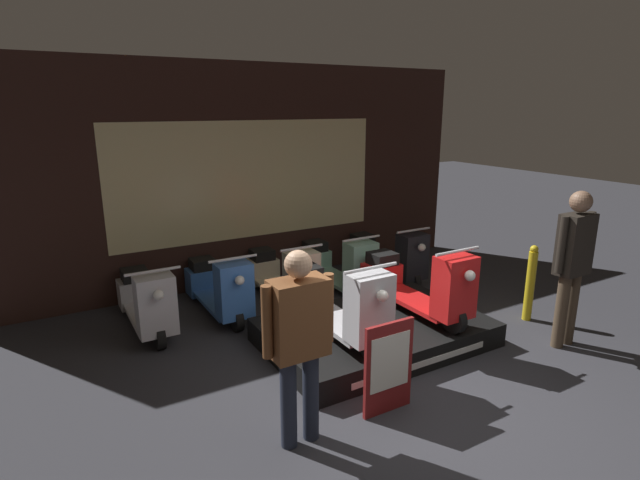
{
  "coord_description": "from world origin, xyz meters",
  "views": [
    {
      "loc": [
        -2.77,
        -2.73,
        2.6
      ],
      "look_at": [
        0.14,
        2.28,
        1.04
      ],
      "focal_mm": 28.0,
      "sensor_mm": 36.0,
      "label": 1
    }
  ],
  "objects_px": {
    "scooter_display_left": "(337,303)",
    "scooter_backrow_4": "(387,257)",
    "scooter_backrow_0": "(146,301)",
    "scooter_backrow_3": "(338,266)",
    "scooter_backrow_1": "(219,288)",
    "scooter_backrow_2": "(282,276)",
    "street_bollard": "(530,283)",
    "person_left_browsing": "(299,334)",
    "scooter_display_right": "(417,284)",
    "price_sign_board": "(389,367)",
    "person_right_browsing": "(573,258)"
  },
  "relations": [
    {
      "from": "scooter_display_left",
      "to": "scooter_backrow_4",
      "type": "height_order",
      "value": "scooter_display_left"
    },
    {
      "from": "scooter_backrow_0",
      "to": "scooter_backrow_3",
      "type": "distance_m",
      "value": 2.69
    },
    {
      "from": "scooter_backrow_1",
      "to": "scooter_backrow_2",
      "type": "height_order",
      "value": "same"
    },
    {
      "from": "scooter_backrow_3",
      "to": "street_bollard",
      "type": "distance_m",
      "value": 2.58
    },
    {
      "from": "scooter_backrow_2",
      "to": "person_left_browsing",
      "type": "bearing_deg",
      "value": -113.31
    },
    {
      "from": "scooter_display_right",
      "to": "scooter_backrow_3",
      "type": "distance_m",
      "value": 1.75
    },
    {
      "from": "scooter_display_left",
      "to": "scooter_display_right",
      "type": "relative_size",
      "value": 1.0
    },
    {
      "from": "scooter_backrow_0",
      "to": "person_left_browsing",
      "type": "bearing_deg",
      "value": -77.72
    },
    {
      "from": "scooter_backrow_4",
      "to": "scooter_display_right",
      "type": "bearing_deg",
      "value": -117.77
    },
    {
      "from": "price_sign_board",
      "to": "street_bollard",
      "type": "bearing_deg",
      "value": 13.98
    },
    {
      "from": "scooter_backrow_0",
      "to": "scooter_backrow_1",
      "type": "xyz_separation_m",
      "value": [
        0.9,
        0.0,
        0.0
      ]
    },
    {
      "from": "scooter_backrow_4",
      "to": "person_right_browsing",
      "type": "bearing_deg",
      "value": -82.92
    },
    {
      "from": "scooter_backrow_3",
      "to": "scooter_backrow_4",
      "type": "relative_size",
      "value": 1.0
    },
    {
      "from": "scooter_display_left",
      "to": "person_left_browsing",
      "type": "bearing_deg",
      "value": -133.58
    },
    {
      "from": "person_right_browsing",
      "to": "scooter_backrow_3",
      "type": "bearing_deg",
      "value": 114.15
    },
    {
      "from": "scooter_display_right",
      "to": "street_bollard",
      "type": "height_order",
      "value": "scooter_display_right"
    },
    {
      "from": "scooter_backrow_1",
      "to": "scooter_backrow_4",
      "type": "bearing_deg",
      "value": 0.0
    },
    {
      "from": "street_bollard",
      "to": "scooter_display_right",
      "type": "bearing_deg",
      "value": 165.69
    },
    {
      "from": "scooter_backrow_2",
      "to": "person_right_browsing",
      "type": "height_order",
      "value": "person_right_browsing"
    },
    {
      "from": "scooter_display_right",
      "to": "scooter_backrow_4",
      "type": "relative_size",
      "value": 1.0
    },
    {
      "from": "scooter_backrow_1",
      "to": "person_right_browsing",
      "type": "height_order",
      "value": "person_right_browsing"
    },
    {
      "from": "scooter_backrow_0",
      "to": "person_left_browsing",
      "type": "relative_size",
      "value": 1.05
    },
    {
      "from": "scooter_display_right",
      "to": "scooter_backrow_4",
      "type": "distance_m",
      "value": 1.98
    },
    {
      "from": "scooter_display_left",
      "to": "scooter_backrow_2",
      "type": "xyz_separation_m",
      "value": [
        0.21,
        1.73,
        -0.27
      ]
    },
    {
      "from": "scooter_backrow_4",
      "to": "person_right_browsing",
      "type": "height_order",
      "value": "person_right_browsing"
    },
    {
      "from": "scooter_display_right",
      "to": "scooter_backrow_1",
      "type": "distance_m",
      "value": 2.5
    },
    {
      "from": "person_left_browsing",
      "to": "scooter_display_left",
      "type": "bearing_deg",
      "value": 46.42
    },
    {
      "from": "person_left_browsing",
      "to": "person_right_browsing",
      "type": "height_order",
      "value": "person_right_browsing"
    },
    {
      "from": "scooter_backrow_2",
      "to": "scooter_backrow_1",
      "type": "bearing_deg",
      "value": 180.0
    },
    {
      "from": "scooter_display_left",
      "to": "person_right_browsing",
      "type": "relative_size",
      "value": 0.96
    },
    {
      "from": "person_right_browsing",
      "to": "scooter_backrow_0",
      "type": "bearing_deg",
      "value": 144.87
    },
    {
      "from": "price_sign_board",
      "to": "scooter_backrow_2",
      "type": "bearing_deg",
      "value": 83.04
    },
    {
      "from": "scooter_backrow_3",
      "to": "street_bollard",
      "type": "bearing_deg",
      "value": -55.04
    },
    {
      "from": "scooter_backrow_2",
      "to": "scooter_backrow_4",
      "type": "height_order",
      "value": "same"
    },
    {
      "from": "scooter_display_left",
      "to": "scooter_backrow_2",
      "type": "height_order",
      "value": "scooter_display_left"
    },
    {
      "from": "scooter_backrow_2",
      "to": "street_bollard",
      "type": "bearing_deg",
      "value": -41.67
    },
    {
      "from": "scooter_display_left",
      "to": "person_left_browsing",
      "type": "relative_size",
      "value": 1.05
    },
    {
      "from": "scooter_display_right",
      "to": "price_sign_board",
      "type": "bearing_deg",
      "value": -139.14
    },
    {
      "from": "scooter_backrow_1",
      "to": "price_sign_board",
      "type": "xyz_separation_m",
      "value": [
        0.56,
        -2.79,
        0.07
      ]
    },
    {
      "from": "scooter_display_right",
      "to": "person_left_browsing",
      "type": "distance_m",
      "value": 2.34
    },
    {
      "from": "scooter_backrow_1",
      "to": "person_right_browsing",
      "type": "xyz_separation_m",
      "value": [
        3.04,
        -2.77,
        0.67
      ]
    },
    {
      "from": "scooter_backrow_0",
      "to": "street_bollard",
      "type": "distance_m",
      "value": 4.68
    },
    {
      "from": "scooter_backrow_4",
      "to": "street_bollard",
      "type": "height_order",
      "value": "street_bollard"
    },
    {
      "from": "scooter_backrow_4",
      "to": "person_right_browsing",
      "type": "distance_m",
      "value": 2.87
    },
    {
      "from": "scooter_display_left",
      "to": "price_sign_board",
      "type": "xyz_separation_m",
      "value": [
        -0.13,
        -1.06,
        -0.19
      ]
    },
    {
      "from": "scooter_display_left",
      "to": "scooter_backrow_0",
      "type": "distance_m",
      "value": 2.37
    },
    {
      "from": "scooter_display_right",
      "to": "street_bollard",
      "type": "relative_size",
      "value": 1.73
    },
    {
      "from": "scooter_backrow_2",
      "to": "person_right_browsing",
      "type": "xyz_separation_m",
      "value": [
        2.14,
        -2.77,
        0.67
      ]
    },
    {
      "from": "scooter_display_left",
      "to": "scooter_backrow_3",
      "type": "xyz_separation_m",
      "value": [
        1.11,
        1.73,
        -0.27
      ]
    },
    {
      "from": "scooter_backrow_0",
      "to": "scooter_display_left",
      "type": "bearing_deg",
      "value": -47.53
    }
  ]
}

